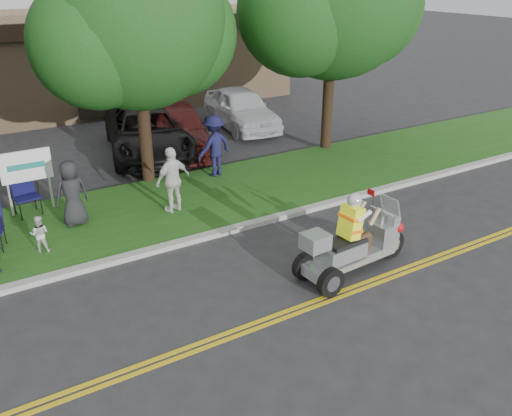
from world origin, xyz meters
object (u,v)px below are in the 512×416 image
lawn_chair_b (24,190)px  parked_car_right (177,129)px  parked_car_far_right (241,108)px  parked_car_mid (147,132)px  trike_scooter (352,246)px  spectator_adult_right (173,180)px

lawn_chair_b → parked_car_right: (5.67, 3.26, -0.01)m
parked_car_right → parked_car_far_right: parked_car_far_right is taller
parked_car_mid → parked_car_right: 1.11m
trike_scooter → lawn_chair_b: bearing=125.4°
spectator_adult_right → parked_car_far_right: spectator_adult_right is taller
spectator_adult_right → parked_car_far_right: (5.61, 6.26, -0.17)m
parked_car_far_right → trike_scooter: bearing=-101.2°
parked_car_right → spectator_adult_right: bearing=-98.5°
lawn_chair_b → spectator_adult_right: spectator_adult_right is taller
trike_scooter → spectator_adult_right: 5.10m
spectator_adult_right → parked_car_mid: spectator_adult_right is taller
spectator_adult_right → lawn_chair_b: bearing=-42.8°
trike_scooter → lawn_chair_b: 8.39m
parked_car_mid → trike_scooter: bearing=-72.3°
parked_car_far_right → spectator_adult_right: bearing=-124.6°
trike_scooter → spectator_adult_right: size_ratio=1.64×
lawn_chair_b → parked_car_far_right: parked_car_far_right is taller
lawn_chair_b → spectator_adult_right: 3.80m
parked_car_right → parked_car_far_right: bearing=35.8°
lawn_chair_b → parked_car_right: bearing=21.6°
trike_scooter → lawn_chair_b: trike_scooter is taller
lawn_chair_b → parked_car_far_right: 9.97m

